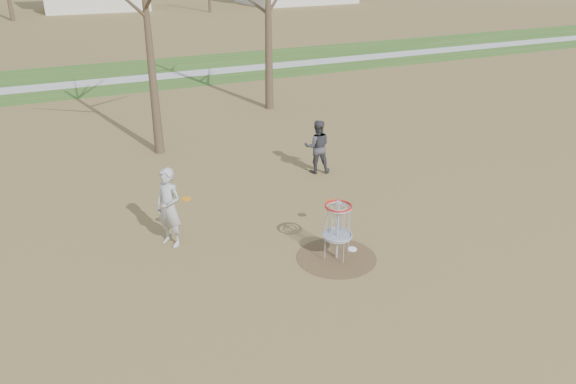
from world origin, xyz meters
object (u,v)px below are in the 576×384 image
(player_standing, at_px, (169,208))
(disc_grounded, at_px, (352,249))
(disc_golf_basket, at_px, (338,221))
(player_throwing, at_px, (317,147))

(player_standing, xyz_separation_m, disc_grounded, (3.68, -2.03, -0.92))
(disc_grounded, bearing_deg, player_standing, 151.16)
(player_standing, relative_size, disc_golf_basket, 1.40)
(player_throwing, bearing_deg, disc_grounded, 92.84)
(player_standing, xyz_separation_m, player_throwing, (5.16, 2.57, -0.12))
(player_throwing, xyz_separation_m, disc_golf_basket, (-1.98, -4.74, 0.09))
(disc_golf_basket, bearing_deg, player_throwing, 67.34)
(player_standing, height_order, disc_golf_basket, player_standing)
(disc_grounded, height_order, disc_golf_basket, disc_golf_basket)
(player_throwing, bearing_deg, player_standing, 47.15)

